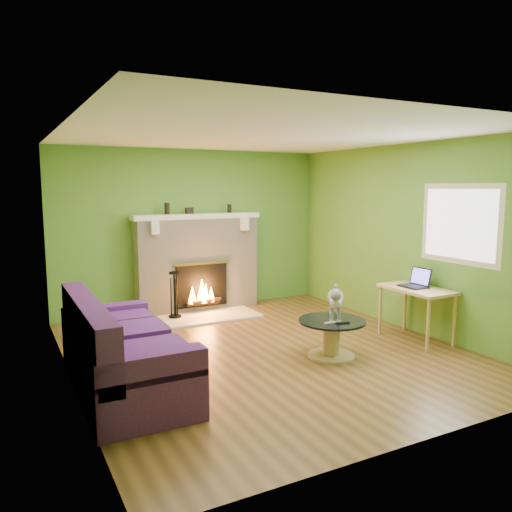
{
  "coord_description": "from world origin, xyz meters",
  "views": [
    {
      "loc": [
        -2.87,
        -5.19,
        2.01
      ],
      "look_at": [
        0.07,
        0.4,
        1.13
      ],
      "focal_mm": 35.0,
      "sensor_mm": 36.0,
      "label": 1
    }
  ],
  "objects_px": {
    "sofa": "(119,354)",
    "desk": "(417,294)",
    "coffee_table": "(332,336)",
    "cat": "(335,301)"
  },
  "relations": [
    {
      "from": "sofa",
      "to": "desk",
      "type": "height_order",
      "value": "sofa"
    },
    {
      "from": "coffee_table",
      "to": "cat",
      "type": "relative_size",
      "value": 1.2
    },
    {
      "from": "coffee_table",
      "to": "desk",
      "type": "relative_size",
      "value": 0.84
    },
    {
      "from": "sofa",
      "to": "desk",
      "type": "xyz_separation_m",
      "value": [
        3.81,
        -0.18,
        0.25
      ]
    },
    {
      "from": "sofa",
      "to": "coffee_table",
      "type": "relative_size",
      "value": 2.62
    },
    {
      "from": "sofa",
      "to": "coffee_table",
      "type": "distance_m",
      "value": 2.45
    },
    {
      "from": "sofa",
      "to": "desk",
      "type": "relative_size",
      "value": 2.2
    },
    {
      "from": "sofa",
      "to": "coffee_table",
      "type": "height_order",
      "value": "sofa"
    },
    {
      "from": "coffee_table",
      "to": "desk",
      "type": "height_order",
      "value": "desk"
    },
    {
      "from": "sofa",
      "to": "cat",
      "type": "relative_size",
      "value": 3.14
    }
  ]
}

